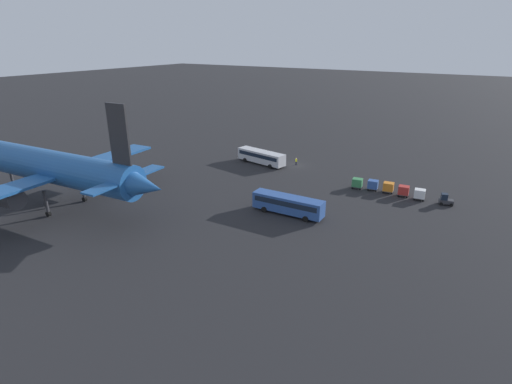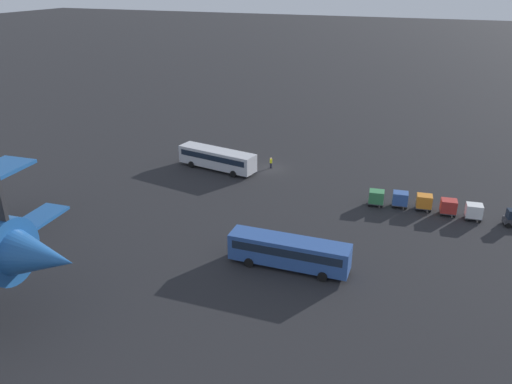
% 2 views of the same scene
% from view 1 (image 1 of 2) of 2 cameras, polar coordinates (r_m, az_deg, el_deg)
% --- Properties ---
extents(ground_plane, '(600.00, 600.00, 0.00)m').
position_cam_1_polar(ground_plane, '(95.66, 5.70, 3.82)').
color(ground_plane, '#232326').
extents(airplane, '(47.43, 40.13, 19.54)m').
position_cam_1_polar(airplane, '(77.18, -26.79, 3.08)').
color(airplane, '#1E5193').
rests_on(airplane, ground).
extents(shuttle_bus_near, '(13.06, 5.04, 3.16)m').
position_cam_1_polar(shuttle_bus_near, '(95.86, 0.76, 5.15)').
color(shuttle_bus_near, silver).
rests_on(shuttle_bus_near, ground).
extents(shuttle_bus_far, '(12.61, 3.34, 3.24)m').
position_cam_1_polar(shuttle_bus_far, '(68.22, 4.59, -1.65)').
color(shuttle_bus_far, '#2D5199').
rests_on(shuttle_bus_far, ground).
extents(baggage_tug, '(2.65, 2.13, 2.10)m').
position_cam_1_polar(baggage_tug, '(79.97, 25.44, -1.01)').
color(baggage_tug, '#333338').
rests_on(baggage_tug, ground).
extents(worker_person, '(0.38, 0.38, 1.74)m').
position_cam_1_polar(worker_person, '(95.62, 5.76, 4.36)').
color(worker_person, '#1E1E2D').
rests_on(worker_person, ground).
extents(cargo_cart_white, '(2.17, 1.89, 2.06)m').
position_cam_1_polar(cargo_cart_white, '(80.30, 22.34, -0.25)').
color(cargo_cart_white, '#38383D').
rests_on(cargo_cart_white, ground).
extents(cargo_cart_red, '(2.17, 1.89, 2.06)m').
position_cam_1_polar(cargo_cart_red, '(80.99, 20.33, 0.21)').
color(cargo_cart_red, '#38383D').
rests_on(cargo_cart_red, ground).
extents(cargo_cart_orange, '(2.17, 1.89, 2.06)m').
position_cam_1_polar(cargo_cart_orange, '(81.91, 18.39, 0.69)').
color(cargo_cart_orange, '#38383D').
rests_on(cargo_cart_orange, ground).
extents(cargo_cart_blue, '(2.17, 1.89, 2.06)m').
position_cam_1_polar(cargo_cart_blue, '(82.35, 16.36, 1.03)').
color(cargo_cart_blue, '#38383D').
rests_on(cargo_cart_blue, ground).
extents(cargo_cart_green, '(2.17, 1.89, 2.06)m').
position_cam_1_polar(cargo_cart_green, '(82.53, 14.27, 1.29)').
color(cargo_cart_green, '#38383D').
rests_on(cargo_cart_green, ground).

